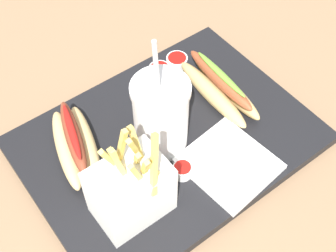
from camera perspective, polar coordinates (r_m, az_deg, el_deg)
The scene contains 10 objects.
ground_plane at distance 0.77m, azimuth 0.00°, elevation -2.69°, with size 2.40×2.40×0.02m, color #8C6B4C.
food_tray at distance 0.76m, azimuth 0.00°, elevation -1.83°, with size 0.45×0.34×0.02m, color black.
soda_cup at distance 0.69m, azimuth -0.96°, elevation 1.38°, with size 0.09×0.09×0.22m.
fries_basket at distance 0.64m, azimuth -4.67°, elevation -7.94°, with size 0.11×0.08×0.17m.
hot_dog_1 at distance 0.79m, azimuth 6.37°, elevation 4.82°, with size 0.07×0.18×0.06m.
hot_dog_2 at distance 0.73m, azimuth -11.45°, elevation -2.16°, with size 0.10×0.17×0.06m.
ketchup_cup_1 at distance 0.70m, azimuth 1.81°, elevation -5.49°, with size 0.03×0.03×0.02m.
ketchup_cup_2 at distance 0.85m, azimuth 1.12°, elevation 8.13°, with size 0.04×0.04×0.02m.
ketchup_cup_3 at distance 0.83m, azimuth -1.04°, elevation 6.81°, with size 0.04×0.04×0.02m.
napkin_stack at distance 0.72m, azimuth 7.59°, elevation -4.65°, with size 0.12×0.13×0.01m, color white.
Camera 1 is at (0.26, 0.35, 0.63)m, focal length 49.06 mm.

